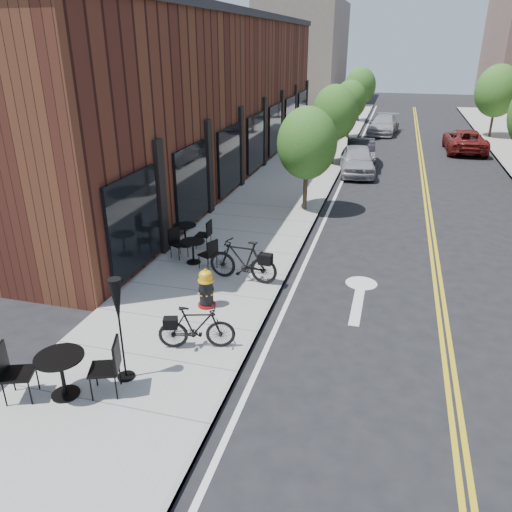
% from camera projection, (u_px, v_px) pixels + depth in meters
% --- Properties ---
extents(ground, '(120.00, 120.00, 0.00)m').
position_uv_depth(ground, '(258.00, 336.00, 11.04)').
color(ground, black).
rests_on(ground, ground).
extents(sidewalk_near, '(4.00, 70.00, 0.12)m').
position_uv_depth(sidewalk_near, '(275.00, 200.00, 20.36)').
color(sidewalk_near, '#9E9B93').
rests_on(sidewalk_near, ground).
extents(building_near, '(5.00, 28.00, 7.00)m').
position_uv_depth(building_near, '(203.00, 99.00, 23.64)').
color(building_near, '#3F1B14').
rests_on(building_near, ground).
extents(bg_building_left, '(8.00, 14.00, 10.00)m').
position_uv_depth(bg_building_left, '(303.00, 52.00, 53.53)').
color(bg_building_left, '#726656').
rests_on(bg_building_left, ground).
extents(tree_near_a, '(2.20, 2.20, 3.81)m').
position_uv_depth(tree_near_a, '(307.00, 143.00, 18.13)').
color(tree_near_a, '#382B1E').
rests_on(tree_near_a, sidewalk_near).
extents(tree_near_b, '(2.30, 2.30, 3.98)m').
position_uv_depth(tree_near_b, '(335.00, 113.00, 25.17)').
color(tree_near_b, '#382B1E').
rests_on(tree_near_b, sidewalk_near).
extents(tree_near_c, '(2.10, 2.10, 3.67)m').
position_uv_depth(tree_near_c, '(350.00, 100.00, 32.33)').
color(tree_near_c, '#382B1E').
rests_on(tree_near_c, sidewalk_near).
extents(tree_near_d, '(2.40, 2.40, 4.11)m').
position_uv_depth(tree_near_d, '(360.00, 86.00, 39.31)').
color(tree_near_d, '#382B1E').
rests_on(tree_near_d, sidewalk_near).
extents(tree_far_c, '(2.80, 2.80, 4.62)m').
position_uv_depth(tree_far_c, '(497.00, 91.00, 32.53)').
color(tree_far_c, '#382B1E').
rests_on(tree_far_c, sidewalk_far).
extents(fire_hydrant, '(0.56, 0.56, 0.98)m').
position_uv_depth(fire_hydrant, '(206.00, 289.00, 11.89)').
color(fire_hydrant, maroon).
rests_on(fire_hydrant, sidewalk_near).
extents(bicycle_left, '(1.95, 0.71, 1.15)m').
position_uv_depth(bicycle_left, '(243.00, 260.00, 13.15)').
color(bicycle_left, black).
rests_on(bicycle_left, sidewalk_near).
extents(bicycle_right, '(1.66, 0.90, 0.96)m').
position_uv_depth(bicycle_right, '(197.00, 327.00, 10.24)').
color(bicycle_right, black).
rests_on(bicycle_right, sidewalk_near).
extents(bistro_set_a, '(2.03, 1.18, 1.08)m').
position_uv_depth(bistro_set_a, '(61.00, 370.00, 8.81)').
color(bistro_set_a, black).
rests_on(bistro_set_a, sidewalk_near).
extents(bistro_set_b, '(1.64, 1.05, 0.87)m').
position_uv_depth(bistro_set_b, '(193.00, 248.00, 14.27)').
color(bistro_set_b, black).
rests_on(bistro_set_b, sidewalk_near).
extents(bistro_set_c, '(1.65, 0.73, 0.89)m').
position_uv_depth(bistro_set_c, '(185.00, 232.00, 15.47)').
color(bistro_set_c, black).
rests_on(bistro_set_c, sidewalk_near).
extents(patio_umbrella, '(0.34, 0.34, 2.08)m').
position_uv_depth(patio_umbrella, '(118.00, 309.00, 8.91)').
color(patio_umbrella, black).
rests_on(patio_umbrella, sidewalk_near).
extents(parked_car_a, '(2.13, 4.21, 1.38)m').
position_uv_depth(parked_car_a, '(357.00, 160.00, 24.36)').
color(parked_car_a, '#A2A3AA').
rests_on(parked_car_a, ground).
extents(parked_car_b, '(1.81, 4.20, 1.34)m').
position_uv_depth(parked_car_b, '(360.00, 153.00, 25.98)').
color(parked_car_b, black).
rests_on(parked_car_b, ground).
extents(parked_car_c, '(2.25, 4.57, 1.28)m').
position_uv_depth(parked_car_c, '(384.00, 125.00, 35.03)').
color(parked_car_c, '#A8A7AC').
rests_on(parked_car_c, ground).
extents(parked_car_far, '(2.28, 4.77, 1.31)m').
position_uv_depth(parked_car_far, '(465.00, 141.00, 29.32)').
color(parked_car_far, maroon).
rests_on(parked_car_far, ground).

